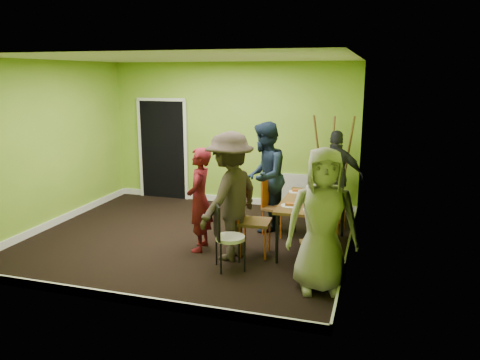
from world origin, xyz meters
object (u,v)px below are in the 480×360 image
(chair_left_near, at_px, (249,215))
(person_back_end, at_px, (336,177))
(chair_back_end, at_px, (332,184))
(blue_bottle, at_px, (330,200))
(person_left_near, at_px, (230,196))
(orange_bottle, at_px, (307,195))
(person_standing, at_px, (200,200))
(easel, at_px, (332,166))
(chair_left_far, at_px, (273,202))
(dining_table, at_px, (313,204))
(chair_bentwood, at_px, (225,233))
(thermos, at_px, (312,195))
(person_front_end, at_px, (322,221))
(chair_front_end, at_px, (320,241))
(person_left_far, at_px, (264,177))

(chair_left_near, xyz_separation_m, person_back_end, (1.03, 1.94, 0.22))
(chair_back_end, relative_size, blue_bottle, 5.18)
(person_left_near, distance_m, person_back_end, 2.49)
(orange_bottle, xyz_separation_m, person_standing, (-1.48, -0.65, -0.02))
(chair_back_end, distance_m, person_back_end, 0.22)
(chair_back_end, relative_size, easel, 0.54)
(person_left_near, bearing_deg, chair_left_far, -179.05)
(dining_table, distance_m, blue_bottle, 0.40)
(chair_back_end, bearing_deg, dining_table, 67.88)
(chair_left_far, distance_m, chair_back_end, 1.17)
(chair_left_far, height_order, chair_left_near, chair_left_near)
(chair_back_end, bearing_deg, person_back_end, -120.64)
(chair_left_far, xyz_separation_m, chair_bentwood, (-0.28, -1.60, -0.03))
(chair_left_far, distance_m, person_standing, 1.37)
(thermos, bearing_deg, dining_table, 73.48)
(chair_back_end, distance_m, person_left_near, 2.31)
(chair_back_end, height_order, easel, easel)
(easel, bearing_deg, orange_bottle, -96.69)
(dining_table, distance_m, chair_bentwood, 1.49)
(chair_back_end, relative_size, person_left_near, 0.55)
(orange_bottle, height_order, person_front_end, person_front_end)
(blue_bottle, bearing_deg, chair_left_far, 141.54)
(dining_table, height_order, person_left_near, person_left_near)
(chair_back_end, relative_size, chair_front_end, 1.03)
(orange_bottle, relative_size, person_left_near, 0.04)
(chair_left_far, xyz_separation_m, blue_bottle, (0.99, -0.79, 0.32))
(chair_left_far, bearing_deg, person_standing, -23.20)
(person_standing, bearing_deg, chair_bentwood, 38.69)
(chair_back_end, bearing_deg, thermos, 67.44)
(chair_bentwood, bearing_deg, person_left_far, 146.74)
(dining_table, height_order, orange_bottle, orange_bottle)
(thermos, distance_m, person_back_end, 1.54)
(dining_table, relative_size, person_left_far, 0.83)
(orange_bottle, xyz_separation_m, person_left_near, (-0.95, -0.82, 0.12))
(chair_front_end, height_order, person_back_end, person_back_end)
(person_back_end, bearing_deg, person_front_end, 90.31)
(chair_bentwood, distance_m, person_standing, 0.87)
(chair_front_end, height_order, thermos, chair_front_end)
(thermos, bearing_deg, chair_left_far, 141.05)
(orange_bottle, bearing_deg, person_left_far, 145.90)
(easel, height_order, person_front_end, easel)
(dining_table, relative_size, chair_back_end, 1.49)
(dining_table, distance_m, chair_left_near, 0.98)
(orange_bottle, bearing_deg, person_front_end, -74.44)
(chair_left_near, xyz_separation_m, chair_bentwood, (-0.15, -0.61, -0.09))
(person_front_end, bearing_deg, orange_bottle, 91.87)
(chair_left_far, height_order, chair_front_end, chair_front_end)
(chair_back_end, xyz_separation_m, thermos, (-0.15, -1.34, 0.14))
(dining_table, xyz_separation_m, person_back_end, (0.18, 1.47, 0.12))
(chair_back_end, bearing_deg, person_left_far, 13.80)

